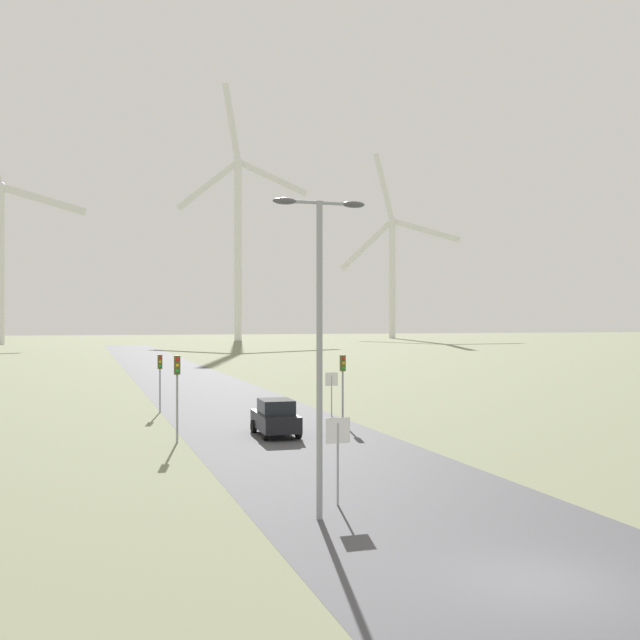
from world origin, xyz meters
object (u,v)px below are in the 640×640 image
at_px(car_approaching, 276,418).
at_px(wind_turbine_left, 0,244).
at_px(traffic_light_post_mid_left, 160,370).
at_px(wind_turbine_right, 392,262).
at_px(streetlamp, 319,318).
at_px(traffic_light_post_near_right, 343,373).
at_px(traffic_light_post_near_left, 177,379).
at_px(wind_turbine_center, 238,230).
at_px(stop_sign_near, 338,444).
at_px(stop_sign_far, 332,386).

xyz_separation_m(car_approaching, wind_turbine_left, (-28.30, 158.34, 23.42)).
bearing_deg(traffic_light_post_mid_left, wind_turbine_right, 62.77).
relative_size(streetlamp, wind_turbine_left, 0.16).
distance_m(traffic_light_post_mid_left, wind_turbine_right, 204.03).
height_order(traffic_light_post_near_right, traffic_light_post_mid_left, traffic_light_post_near_right).
xyz_separation_m(traffic_light_post_near_left, car_approaching, (4.95, 0.64, -2.10)).
xyz_separation_m(traffic_light_post_near_right, wind_turbine_left, (-32.92, 155.33, 21.51)).
bearing_deg(wind_turbine_center, traffic_light_post_mid_left, -102.97).
distance_m(stop_sign_near, traffic_light_post_near_right, 18.41).
height_order(streetlamp, wind_turbine_center, wind_turbine_center).
height_order(stop_sign_near, stop_sign_far, stop_sign_near).
relative_size(car_approaching, wind_turbine_right, 0.07).
bearing_deg(car_approaching, stop_sign_far, 51.67).
xyz_separation_m(traffic_light_post_mid_left, car_approaching, (4.59, -11.43, -1.76)).
bearing_deg(streetlamp, traffic_light_post_mid_left, 94.12).
relative_size(stop_sign_far, wind_turbine_right, 0.04).
xyz_separation_m(streetlamp, wind_turbine_right, (90.82, 207.39, 19.24)).
height_order(stop_sign_near, traffic_light_post_mid_left, traffic_light_post_mid_left).
bearing_deg(stop_sign_far, traffic_light_post_near_right, -98.15).
distance_m(stop_sign_near, wind_turbine_left, 176.11).
bearing_deg(stop_sign_near, car_approaching, 83.56).
relative_size(streetlamp, wind_turbine_right, 0.15).
distance_m(streetlamp, car_approaching, 16.60).
height_order(stop_sign_near, wind_turbine_center, wind_turbine_center).
distance_m(traffic_light_post_near_right, wind_turbine_right, 207.61).
bearing_deg(streetlamp, stop_sign_near, 52.70).
bearing_deg(car_approaching, traffic_light_post_mid_left, 111.87).
bearing_deg(traffic_light_post_near_right, car_approaching, -146.89).
distance_m(streetlamp, stop_sign_near, 4.28).
distance_m(wind_turbine_left, wind_turbine_center, 65.45).
height_order(traffic_light_post_near_left, car_approaching, traffic_light_post_near_left).
bearing_deg(car_approaching, wind_turbine_center, 79.26).
height_order(stop_sign_near, car_approaching, stop_sign_near).
bearing_deg(streetlamp, traffic_light_post_near_right, 68.71).
xyz_separation_m(stop_sign_far, traffic_light_post_mid_left, (-9.71, 4.95, 0.83)).
height_order(traffic_light_post_near_right, wind_turbine_right, wind_turbine_right).
distance_m(traffic_light_post_near_left, wind_turbine_left, 162.10).
height_order(stop_sign_far, wind_turbine_left, wind_turbine_left).
height_order(streetlamp, car_approaching, streetlamp).
bearing_deg(wind_turbine_center, streetlamp, -100.64).
height_order(traffic_light_post_near_left, wind_turbine_left, wind_turbine_left).
bearing_deg(traffic_light_post_mid_left, car_approaching, -68.13).
xyz_separation_m(streetlamp, stop_sign_far, (7.76, 22.11, -4.01)).
height_order(wind_turbine_left, wind_turbine_center, wind_turbine_center).
bearing_deg(wind_turbine_right, traffic_light_post_mid_left, -117.23).
relative_size(stop_sign_near, traffic_light_post_mid_left, 0.75).
relative_size(stop_sign_near, wind_turbine_left, 0.05).
height_order(traffic_light_post_near_right, car_approaching, traffic_light_post_near_right).
xyz_separation_m(stop_sign_near, wind_turbine_right, (89.80, 206.04, 23.18)).
distance_m(stop_sign_far, traffic_light_post_near_right, 3.63).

